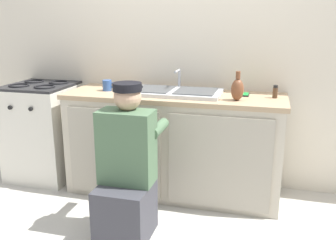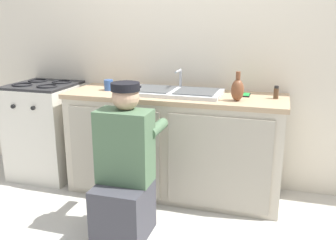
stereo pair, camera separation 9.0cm
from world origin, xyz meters
The scene contains 11 objects.
ground_plane centered at (0.00, 0.00, 0.00)m, with size 12.00×12.00×0.00m, color beige.
back_wall centered at (0.00, 0.65, 1.25)m, with size 6.00×0.10×2.50m, color beige.
counter_cabinet centered at (0.00, 0.29, 0.43)m, with size 1.84×0.62×0.86m.
countertop centered at (0.00, 0.30, 0.88)m, with size 1.88×0.62×0.04m, color tan.
sink_double_basin centered at (0.00, 0.30, 0.92)m, with size 0.80×0.44×0.19m.
stove_range centered at (-1.31, 0.30, 0.46)m, with size 0.60×0.62×0.93m.
plumber_person centered at (-0.15, -0.47, 0.46)m, with size 0.42×0.61×1.10m.
coffee_mug centered at (-0.61, 0.28, 0.95)m, with size 0.13×0.08×0.09m.
spice_bottle_pepper centered at (0.83, 0.34, 0.95)m, with size 0.04×0.04×0.10m.
cell_phone centered at (0.59, 0.40, 0.91)m, with size 0.07×0.14×0.01m.
vase_decorative centered at (0.54, 0.17, 0.99)m, with size 0.10×0.10×0.23m.
Camera 2 is at (0.85, -2.72, 1.53)m, focal length 40.00 mm.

